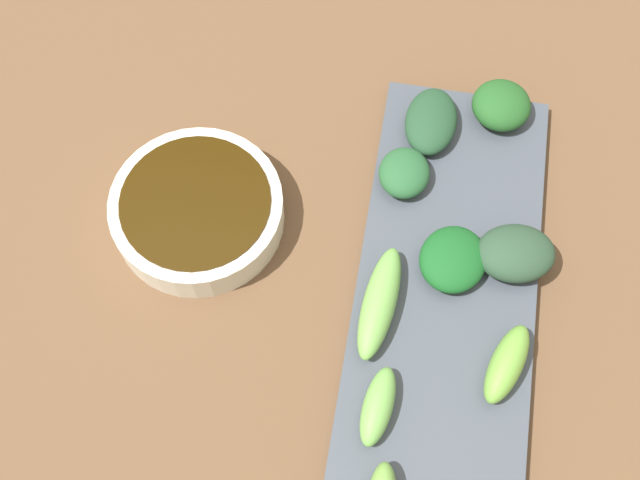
# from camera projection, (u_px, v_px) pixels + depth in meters

# --- Properties ---
(tabletop) EXTENTS (2.10, 2.10, 0.02)m
(tabletop) POSITION_uv_depth(u_px,v_px,m) (350.00, 260.00, 0.67)
(tabletop) COLOR brown
(tabletop) RESTS_ON ground
(sauce_bowl) EXTENTS (0.14, 0.14, 0.03)m
(sauce_bowl) POSITION_uv_depth(u_px,v_px,m) (198.00, 210.00, 0.65)
(sauce_bowl) COLOR silver
(sauce_bowl) RESTS_ON tabletop
(serving_plate) EXTENTS (0.14, 0.38, 0.01)m
(serving_plate) POSITION_uv_depth(u_px,v_px,m) (446.00, 289.00, 0.64)
(serving_plate) COLOR #444B56
(serving_plate) RESTS_ON tabletop
(broccoli_leafy_0) EXTENTS (0.07, 0.07, 0.02)m
(broccoli_leafy_0) POSITION_uv_depth(u_px,v_px,m) (453.00, 258.00, 0.63)
(broccoli_leafy_0) COLOR #175822
(broccoli_leafy_0) RESTS_ON serving_plate
(broccoli_stalk_1) EXTENTS (0.03, 0.06, 0.02)m
(broccoli_stalk_1) POSITION_uv_depth(u_px,v_px,m) (378.00, 406.00, 0.58)
(broccoli_stalk_1) COLOR #6EAD4F
(broccoli_stalk_1) RESTS_ON serving_plate
(broccoli_leafy_3) EXTENTS (0.07, 0.06, 0.03)m
(broccoli_leafy_3) POSITION_uv_depth(u_px,v_px,m) (515.00, 253.00, 0.63)
(broccoli_leafy_3) COLOR #2A4731
(broccoli_leafy_3) RESTS_ON serving_plate
(broccoli_stalk_4) EXTENTS (0.04, 0.07, 0.03)m
(broccoli_stalk_4) POSITION_uv_depth(u_px,v_px,m) (507.00, 364.00, 0.59)
(broccoli_stalk_4) COLOR #70AD41
(broccoli_stalk_4) RESTS_ON serving_plate
(broccoli_leafy_5) EXTENTS (0.04, 0.05, 0.02)m
(broccoli_leafy_5) POSITION_uv_depth(u_px,v_px,m) (404.00, 173.00, 0.66)
(broccoli_leafy_5) COLOR #275D33
(broccoli_leafy_5) RESTS_ON serving_plate
(broccoli_leafy_6) EXTENTS (0.05, 0.07, 0.02)m
(broccoli_leafy_6) POSITION_uv_depth(u_px,v_px,m) (431.00, 121.00, 0.68)
(broccoli_leafy_6) COLOR #22482C
(broccoli_leafy_6) RESTS_ON serving_plate
(broccoli_leafy_7) EXTENTS (0.05, 0.05, 0.03)m
(broccoli_leafy_7) POSITION_uv_depth(u_px,v_px,m) (501.00, 105.00, 0.69)
(broccoli_leafy_7) COLOR #235923
(broccoli_leafy_7) RESTS_ON serving_plate
(broccoli_stalk_8) EXTENTS (0.04, 0.10, 0.02)m
(broccoli_stalk_8) POSITION_uv_depth(u_px,v_px,m) (380.00, 303.00, 0.61)
(broccoli_stalk_8) COLOR #71AE4F
(broccoli_stalk_8) RESTS_ON serving_plate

